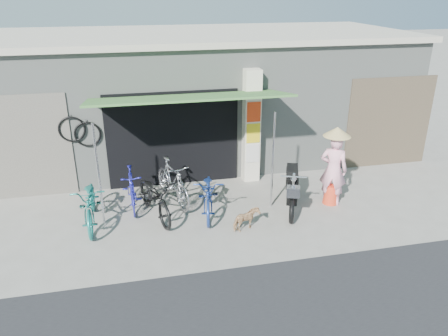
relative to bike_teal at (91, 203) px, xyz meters
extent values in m
plane|color=gray|center=(3.24, -0.81, -0.52)|extent=(80.00, 80.00, 0.00)
cube|color=gray|center=(3.24, 4.29, 1.23)|extent=(12.00, 5.00, 3.50)
cube|color=beige|center=(3.24, 4.29, 3.06)|extent=(12.30, 5.30, 0.16)
cube|color=black|center=(2.04, 1.77, 0.73)|extent=(3.40, 0.06, 2.50)
cube|color=black|center=(2.04, 1.78, 0.03)|extent=(3.06, 0.04, 1.10)
torus|color=black|center=(-0.06, 1.73, 1.03)|extent=(0.65, 0.05, 0.65)
cylinder|color=silver|center=(-0.06, 1.75, 1.35)|extent=(0.02, 0.02, 0.12)
torus|color=black|center=(-0.41, 1.73, 1.18)|extent=(0.65, 0.05, 0.65)
cylinder|color=silver|center=(-0.41, 1.75, 1.50)|extent=(0.02, 0.02, 0.12)
cube|color=beige|center=(4.09, 1.64, 0.98)|extent=(0.42, 0.42, 3.00)
cube|color=red|center=(4.09, 1.42, 1.43)|extent=(0.36, 0.02, 0.52)
cube|color=yellow|center=(4.09, 1.42, 0.86)|extent=(0.36, 0.02, 0.52)
cube|color=silver|center=(4.09, 1.42, 0.30)|extent=(0.36, 0.02, 0.50)
cube|color=#39682F|center=(2.34, 0.84, 2.03)|extent=(4.60, 1.88, 0.35)
cylinder|color=silver|center=(0.24, -0.06, 0.66)|extent=(0.05, 0.05, 2.36)
cylinder|color=silver|center=(4.14, -0.06, 0.66)|extent=(0.05, 0.05, 2.36)
cube|color=brown|center=(8.24, 1.78, 0.78)|extent=(2.60, 0.06, 2.60)
cube|color=#6B665B|center=(-1.76, 1.78, 0.78)|extent=(2.60, 0.06, 2.60)
imported|color=#197169|center=(0.00, 0.00, 0.00)|extent=(0.74, 1.99, 1.04)
imported|color=#212197|center=(0.89, 0.62, -0.04)|extent=(0.50, 1.62, 0.97)
imported|color=black|center=(1.40, 0.03, -0.02)|extent=(1.17, 2.02, 1.00)
imported|color=#9F9EA2|center=(1.87, 0.66, 0.03)|extent=(1.05, 1.90, 1.10)
imported|color=navy|center=(2.63, -0.06, -0.02)|extent=(1.00, 1.97, 0.99)
imported|color=#A67358|center=(3.27, -1.01, -0.26)|extent=(0.66, 0.50, 0.51)
torus|color=black|center=(4.34, -0.90, -0.23)|extent=(0.29, 0.58, 0.58)
torus|color=black|center=(4.82, 0.43, -0.23)|extent=(0.29, 0.58, 0.58)
cube|color=black|center=(4.58, -0.24, -0.15)|extent=(0.58, 1.05, 0.11)
cube|color=black|center=(4.71, 0.12, 0.09)|extent=(0.47, 0.66, 0.37)
cube|color=black|center=(4.71, 0.12, 0.32)|extent=(0.45, 0.65, 0.10)
cube|color=black|center=(4.41, -0.70, 0.16)|extent=(0.26, 0.18, 0.61)
cylinder|color=silver|center=(4.35, -0.87, 0.59)|extent=(0.54, 0.23, 0.03)
cube|color=silver|center=(4.28, -1.06, 0.33)|extent=(0.34, 0.30, 0.22)
imported|color=#FAA9BD|center=(5.62, -0.20, 0.36)|extent=(0.77, 0.71, 1.76)
cone|color=red|center=(5.62, -0.20, -0.29)|extent=(0.38, 0.38, 0.46)
cone|color=tan|center=(5.62, -0.20, 1.32)|extent=(0.64, 0.64, 0.22)
camera|label=1|loc=(1.03, -8.96, 4.42)|focal=35.00mm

